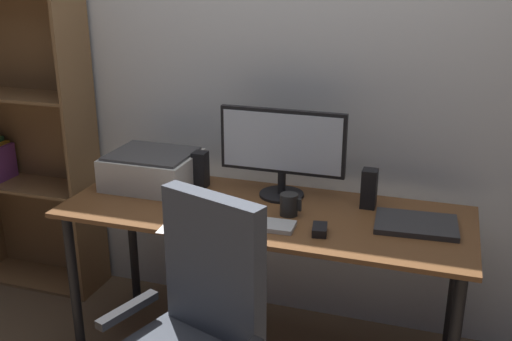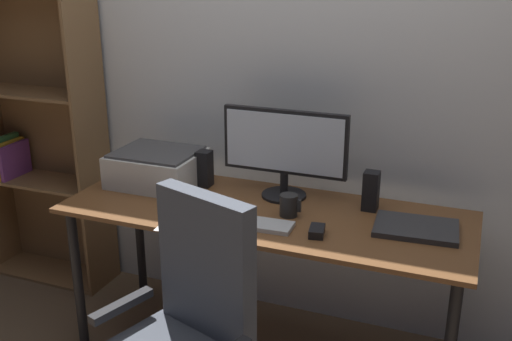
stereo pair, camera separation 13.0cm
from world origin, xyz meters
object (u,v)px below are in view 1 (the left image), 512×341
monitor (282,147)px  mouse (320,230)px  keyboard (259,224)px  coffee_mug (289,205)px  bookshelf (25,142)px  desk (264,228)px  laptop (416,224)px  printer (153,169)px  speaker_right (369,189)px  speaker_left (200,170)px

monitor → mouse: monitor is taller
keyboard → coffee_mug: bearing=56.7°
mouse → bookshelf: bearing=155.3°
keyboard → desk: bearing=97.3°
monitor → bookshelf: (-1.49, 0.14, -0.16)m
desk → laptop: bearing=2.6°
coffee_mug → bookshelf: bookshelf is taller
monitor → mouse: (0.25, -0.33, -0.21)m
printer → keyboard: bearing=-24.6°
desk → laptop: (0.62, 0.03, 0.10)m
keyboard → bookshelf: (-1.49, 0.48, 0.06)m
laptop → speaker_right: (-0.21, 0.14, 0.07)m
desk → mouse: mouse is taller
speaker_right → desk: bearing=-157.5°
coffee_mug → keyboard: bearing=-121.1°
speaker_left → bookshelf: 1.11m
desk → coffee_mug: 0.17m
speaker_right → laptop: bearing=-34.2°
monitor → speaker_right: (0.39, -0.01, -0.15)m
laptop → speaker_right: bearing=141.9°
keyboard → speaker_left: size_ratio=1.71×
mouse → bookshelf: (-1.73, 0.47, 0.06)m
desk → speaker_right: speaker_right is taller
desk → keyboard: 0.19m
speaker_right → printer: speaker_right is taller
coffee_mug → speaker_left: (-0.48, 0.19, 0.04)m
desk → monitor: (0.02, 0.18, 0.31)m
keyboard → bookshelf: bookshelf is taller
speaker_right → bookshelf: bookshelf is taller
speaker_right → monitor: bearing=178.8°
monitor → laptop: 0.66m
keyboard → bookshelf: size_ratio=0.17×
coffee_mug → speaker_right: bearing=32.0°
desk → bookshelf: bearing=167.7°
monitor → coffee_mug: size_ratio=6.07×
speaker_left → speaker_right: 0.78m
keyboard → mouse: size_ratio=3.02×
coffee_mug → printer: printer is taller
mouse → speaker_left: (-0.64, 0.32, 0.07)m
coffee_mug → speaker_right: 0.36m
desk → speaker_left: bearing=154.9°
speaker_left → speaker_right: (0.78, 0.00, 0.00)m
coffee_mug → laptop: coffee_mug is taller
keyboard → printer: (-0.61, 0.28, 0.07)m
coffee_mug → speaker_right: size_ratio=0.55×
laptop → mouse: bearing=-156.7°
printer → desk: bearing=-11.7°
mouse → bookshelf: 1.80m
monitor → keyboard: (0.00, -0.34, -0.22)m
desk → coffee_mug: size_ratio=18.66×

